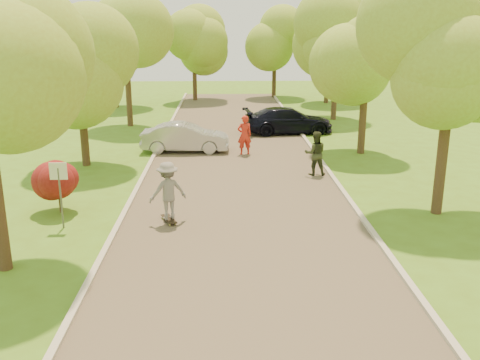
{
  "coord_description": "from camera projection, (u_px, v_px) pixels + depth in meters",
  "views": [
    {
      "loc": [
        -0.61,
        -12.34,
        6.35
      ],
      "look_at": [
        -0.05,
        4.87,
        1.3
      ],
      "focal_mm": 40.0,
      "sensor_mm": 36.0,
      "label": 1
    }
  ],
  "objects": [
    {
      "name": "tree_bg_c",
      "position": [
        196.0,
        40.0,
        44.75
      ],
      "size": [
        4.92,
        4.8,
        7.33
      ],
      "color": "#382619",
      "rests_on": "ground"
    },
    {
      "name": "silver_sedan",
      "position": [
        185.0,
        138.0,
        27.39
      ],
      "size": [
        4.52,
        1.7,
        1.47
      ],
      "primitive_type": "imported",
      "rotation": [
        0.0,
        0.0,
        1.54
      ],
      "color": "#A6A6AB",
      "rests_on": "ground"
    },
    {
      "name": "tree_r_midb",
      "position": [
        371.0,
        55.0,
        25.9
      ],
      "size": [
        4.51,
        4.4,
        7.01
      ],
      "color": "#382619",
      "rests_on": "ground"
    },
    {
      "name": "skateboarder",
      "position": [
        168.0,
        191.0,
        17.48
      ],
      "size": [
        1.43,
        1.15,
        1.93
      ],
      "primitive_type": "imported",
      "rotation": [
        0.0,
        0.0,
        3.54
      ],
      "color": "slate",
      "rests_on": "longboard"
    },
    {
      "name": "curb_right",
      "position": [
        340.0,
        187.0,
        21.42
      ],
      "size": [
        0.18,
        60.0,
        0.12
      ],
      "primitive_type": "cube",
      "color": "#B2AD9E",
      "rests_on": "ground"
    },
    {
      "name": "tree_r_far",
      "position": [
        341.0,
        32.0,
        35.24
      ],
      "size": [
        5.33,
        5.2,
        8.34
      ],
      "color": "#382619",
      "rests_on": "ground"
    },
    {
      "name": "street_sign",
      "position": [
        59.0,
        181.0,
        16.86
      ],
      "size": [
        0.55,
        0.06,
        2.17
      ],
      "color": "#59595E",
      "rests_on": "ground"
    },
    {
      "name": "dark_sedan",
      "position": [
        288.0,
        120.0,
        32.01
      ],
      "size": [
        5.55,
        2.77,
        1.55
      ],
      "primitive_type": "imported",
      "rotation": [
        0.0,
        0.0,
        1.69
      ],
      "color": "black",
      "rests_on": "ground"
    },
    {
      "name": "road",
      "position": [
        239.0,
        189.0,
        21.31
      ],
      "size": [
        8.0,
        60.0,
        0.01
      ],
      "primitive_type": "cube",
      "color": "#4C4438",
      "rests_on": "ground"
    },
    {
      "name": "ground",
      "position": [
        248.0,
        282.0,
        13.64
      ],
      "size": [
        100.0,
        100.0,
        0.0
      ],
      "primitive_type": "plane",
      "color": "#49711B",
      "rests_on": "ground"
    },
    {
      "name": "longboard",
      "position": [
        169.0,
        219.0,
        17.75
      ],
      "size": [
        0.64,
        1.02,
        0.12
      ],
      "rotation": [
        0.0,
        0.0,
        3.54
      ],
      "color": "black",
      "rests_on": "ground"
    },
    {
      "name": "red_shrub",
      "position": [
        59.0,
        182.0,
        18.41
      ],
      "size": [
        1.7,
        1.7,
        1.95
      ],
      "color": "#382619",
      "rests_on": "ground"
    },
    {
      "name": "tree_bg_a",
      "position": [
        115.0,
        38.0,
        40.65
      ],
      "size": [
        5.12,
        5.0,
        7.72
      ],
      "color": "#382619",
      "rests_on": "ground"
    },
    {
      "name": "person_olive",
      "position": [
        315.0,
        153.0,
        23.06
      ],
      "size": [
        0.94,
        0.74,
        1.93
      ],
      "primitive_type": "imported",
      "rotation": [
        0.0,
        0.0,
        3.13
      ],
      "color": "#2B331F",
      "rests_on": "ground"
    },
    {
      "name": "tree_r_mida",
      "position": [
        461.0,
        50.0,
        17.09
      ],
      "size": [
        5.13,
        5.0,
        7.95
      ],
      "color": "#382619",
      "rests_on": "ground"
    },
    {
      "name": "curb_left",
      "position": [
        137.0,
        189.0,
        21.17
      ],
      "size": [
        0.18,
        60.0,
        0.12
      ],
      "primitive_type": "cube",
      "color": "#B2AD9E",
      "rests_on": "ground"
    },
    {
      "name": "tree_l_far",
      "position": [
        129.0,
        38.0,
        33.01
      ],
      "size": [
        4.92,
        4.8,
        7.79
      ],
      "color": "#382619",
      "rests_on": "ground"
    },
    {
      "name": "person_striped",
      "position": [
        244.0,
        135.0,
        26.7
      ],
      "size": [
        0.81,
        0.61,
        1.99
      ],
      "primitive_type": "imported",
      "rotation": [
        0.0,
        0.0,
        3.35
      ],
      "color": "red",
      "rests_on": "ground"
    },
    {
      "name": "tree_l_midb",
      "position": [
        83.0,
        65.0,
        23.65
      ],
      "size": [
        4.3,
        4.2,
        6.62
      ],
      "color": "#382619",
      "rests_on": "ground"
    },
    {
      "name": "tree_bg_b",
      "position": [
        332.0,
        34.0,
        43.03
      ],
      "size": [
        5.12,
        5.0,
        7.95
      ],
      "color": "#382619",
      "rests_on": "ground"
    },
    {
      "name": "tree_bg_d",
      "position": [
        277.0,
        36.0,
        46.8
      ],
      "size": [
        5.12,
        5.0,
        7.72
      ],
      "color": "#382619",
      "rests_on": "ground"
    }
  ]
}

